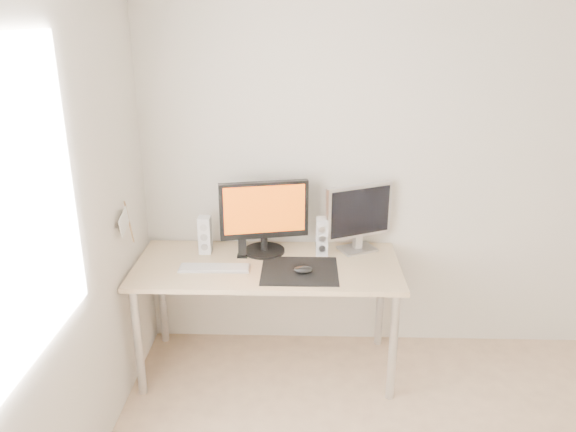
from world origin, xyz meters
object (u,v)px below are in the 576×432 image
object	(u,v)px
main_monitor	(264,215)
keyboard	(215,268)
desk	(267,275)
second_monitor	(359,215)
speaker_right	(322,237)
phone_dock	(242,252)
mouse	(303,270)
speaker_left	(205,235)

from	to	relation	value
main_monitor	keyboard	size ratio (longest dim) A/B	1.30
desk	second_monitor	size ratio (longest dim) A/B	3.68
desk	speaker_right	distance (m)	0.42
desk	phone_dock	bearing A→B (deg)	148.06
second_monitor	keyboard	distance (m)	0.95
speaker_right	desk	bearing A→B (deg)	-154.91
mouse	speaker_left	xyz separation A→B (m)	(-0.62, 0.29, 0.09)
speaker_left	speaker_right	size ratio (longest dim) A/B	1.00
second_monitor	speaker_right	bearing A→B (deg)	-163.18
desk	speaker_right	size ratio (longest dim) A/B	6.76
second_monitor	speaker_right	xyz separation A→B (m)	(-0.23, -0.07, -0.12)
keyboard	phone_dock	bearing A→B (deg)	51.37
speaker_right	phone_dock	distance (m)	0.50
mouse	main_monitor	world-z (taller)	main_monitor
speaker_right	keyboard	world-z (taller)	speaker_right
keyboard	second_monitor	bearing A→B (deg)	19.53
speaker_left	mouse	bearing A→B (deg)	-25.12
main_monitor	phone_dock	xyz separation A→B (m)	(-0.13, -0.07, -0.22)
mouse	phone_dock	xyz separation A→B (m)	(-0.38, 0.23, 0.01)
second_monitor	phone_dock	world-z (taller)	second_monitor
speaker_left	keyboard	xyz separation A→B (m)	(0.09, -0.25, -0.11)
desk	speaker_left	distance (m)	0.47
second_monitor	phone_dock	bearing A→B (deg)	-170.13
main_monitor	second_monitor	distance (m)	0.59
keyboard	phone_dock	xyz separation A→B (m)	(0.15, 0.18, 0.03)
mouse	second_monitor	world-z (taller)	second_monitor
main_monitor	keyboard	distance (m)	0.45
mouse	speaker_right	size ratio (longest dim) A/B	0.48
keyboard	mouse	bearing A→B (deg)	-4.79
mouse	main_monitor	xyz separation A→B (m)	(-0.24, 0.30, 0.23)
mouse	desk	bearing A→B (deg)	149.77
mouse	speaker_left	world-z (taller)	speaker_left
main_monitor	speaker_right	world-z (taller)	main_monitor
main_monitor	phone_dock	distance (m)	0.27
desk	phone_dock	xyz separation A→B (m)	(-0.16, 0.10, 0.11)
mouse	speaker_right	bearing A→B (deg)	67.55
desk	phone_dock	world-z (taller)	phone_dock
desk	speaker_right	world-z (taller)	speaker_right
second_monitor	speaker_left	size ratio (longest dim) A/B	1.84
speaker_right	phone_dock	size ratio (longest dim) A/B	2.06
desk	speaker_right	xyz separation A→B (m)	(0.33, 0.16, 0.20)
speaker_left	desk	bearing A→B (deg)	-22.15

